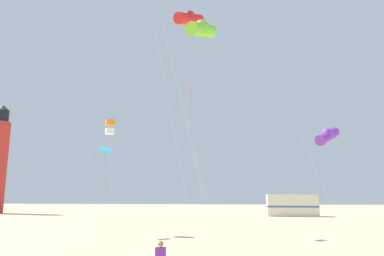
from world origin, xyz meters
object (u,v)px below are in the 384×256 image
at_px(kite_box_orange, 110,127).
at_px(kite_diamond_cyan, 106,152).
at_px(kite_tube_violet, 327,136).
at_px(kite_diamond_rainbow, 191,92).
at_px(kite_tube_scarlet, 189,19).
at_px(kite_tube_lime, 202,29).
at_px(rv_van_cream, 292,205).

bearing_deg(kite_box_orange, kite_diamond_cyan, -77.92).
bearing_deg(kite_diamond_cyan, kite_tube_violet, -2.48).
bearing_deg(kite_diamond_rainbow, kite_tube_scarlet, -85.11).
bearing_deg(kite_box_orange, kite_tube_scarlet, -40.89).
bearing_deg(kite_tube_lime, rv_van_cream, 73.59).
height_order(kite_diamond_cyan, kite_tube_violet, kite_tube_violet).
bearing_deg(kite_tube_scarlet, kite_diamond_cyan, 146.96).
bearing_deg(rv_van_cream, kite_box_orange, -126.05).
relative_size(kite_tube_scarlet, rv_van_cream, 2.18).
relative_size(kite_diamond_rainbow, kite_tube_violet, 1.53).
relative_size(kite_box_orange, kite_tube_violet, 1.17).
bearing_deg(kite_box_orange, kite_tube_violet, -8.68).
relative_size(kite_tube_lime, kite_tube_scarlet, 0.85).
distance_m(kite_diamond_cyan, kite_tube_scarlet, 10.82).
relative_size(kite_diamond_cyan, kite_tube_violet, 0.85).
relative_size(kite_tube_scarlet, kite_tube_violet, 1.95).
xyz_separation_m(kite_diamond_cyan, kite_diamond_rainbow, (5.94, 1.46, 4.60)).
distance_m(kite_diamond_cyan, kite_box_orange, 2.74).
relative_size(kite_tube_lime, kite_diamond_cyan, 1.96).
relative_size(kite_tube_lime, rv_van_cream, 1.86).
bearing_deg(kite_tube_lime, kite_diamond_rainbow, 99.95).
height_order(kite_box_orange, kite_diamond_rainbow, kite_diamond_rainbow).
distance_m(kite_diamond_cyan, kite_diamond_rainbow, 7.66).
bearing_deg(kite_diamond_cyan, kite_tube_lime, -42.77).
height_order(kite_tube_violet, rv_van_cream, kite_tube_violet).
distance_m(kite_tube_lime, kite_box_orange, 12.06).
height_order(kite_box_orange, kite_tube_violet, kite_box_orange).
distance_m(kite_tube_violet, rv_van_cream, 25.68).
xyz_separation_m(kite_tube_scarlet, rv_van_cream, (10.19, 28.63, -12.00)).
distance_m(kite_tube_scarlet, rv_van_cream, 32.68).
distance_m(kite_tube_lime, kite_diamond_cyan, 11.53).
bearing_deg(kite_diamond_rainbow, kite_tube_violet, -13.05).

